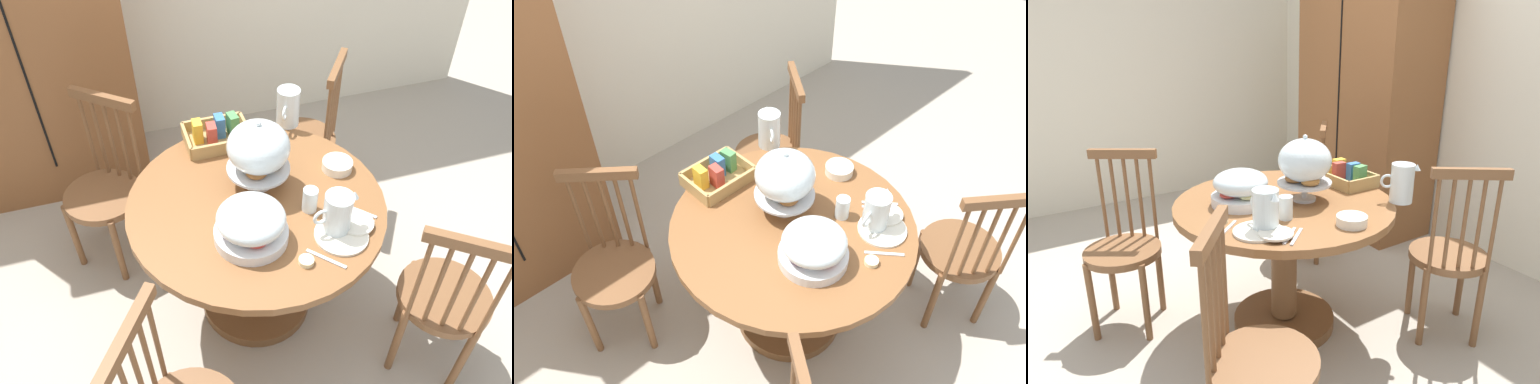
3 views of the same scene
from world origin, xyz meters
The scene contains 18 objects.
ground_plane centered at (0.00, 0.00, 0.00)m, with size 10.00×10.00×0.00m, color #A89E8E.
dining_table centered at (0.14, 0.12, 0.51)m, with size 1.13×1.13×0.74m.
windsor_chair_near_window centered at (-0.50, 0.69, 0.45)m, with size 0.47×0.47×0.97m.
windsor_chair_facing_door centered at (0.81, -0.43, 0.45)m, with size 0.47×0.47×0.97m.
windsor_chair_far_side centered at (0.66, 0.80, 0.45)m, with size 0.46×0.46×0.97m.
pastry_stand_with_dome centered at (0.18, 0.22, 0.94)m, with size 0.28×0.28×0.34m.
fruit_platter_covered centered at (0.05, -0.08, 0.83)m, with size 0.30×0.30×0.18m.
orange_juice_pitcher centered at (0.40, -0.14, 0.82)m, with size 0.20×0.12×0.19m.
milk_pitcher centered at (0.47, 0.62, 0.83)m, with size 0.13×0.18×0.20m.
cereal_basket centered at (0.08, 0.58, 0.78)m, with size 0.32×0.24×0.12m.
china_plate_large centered at (0.40, -0.18, 0.75)m, with size 0.22×0.22×0.01m, color white.
china_plate_small centered at (0.48, -0.15, 0.76)m, with size 0.15×0.15×0.01m, color white.
cereal_bowl centered at (0.56, 0.21, 0.76)m, with size 0.14×0.14×0.04m, color white.
drinking_glass centered at (0.34, 0.00, 0.80)m, with size 0.06×0.06×0.11m, color silver.
butter_dish centered at (0.22, -0.27, 0.75)m, with size 0.06×0.06×0.02m, color beige.
table_knife centered at (0.51, -0.09, 0.74)m, with size 0.17×0.01×0.01m, color silver.
dinner_fork centered at (0.53, -0.07, 0.74)m, with size 0.17×0.01×0.01m, color silver.
soup_spoon centered at (0.30, -0.28, 0.74)m, with size 0.17×0.01×0.01m, color silver.
Camera 2 is at (-1.06, -0.98, 2.48)m, focal length 36.62 mm.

